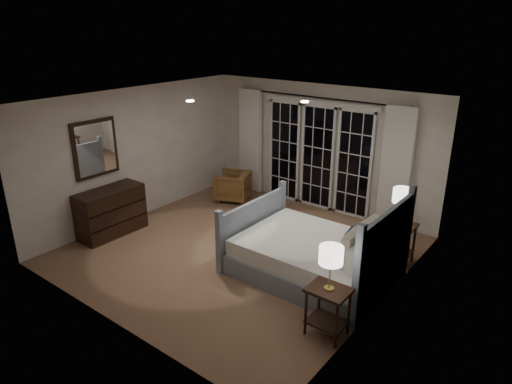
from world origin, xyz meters
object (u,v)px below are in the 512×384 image
Objects in this scene: armchair at (233,186)px; dresser at (111,212)px; lamp_right at (403,196)px; bed at (315,255)px; nightstand_left at (328,305)px; lamp_left at (331,256)px; nightstand_right at (398,237)px.

armchair is 0.57× the size of dresser.
bed is at bearing -124.69° from lamp_right.
lamp_right is (-0.03, 2.27, 0.70)m from nightstand_left.
armchair is at bearing 151.75° from bed.
lamp_right is at bearing 90.73° from lamp_left.
nightstand_left reaches higher than armchair.
lamp_right is (0.80, 1.16, 0.79)m from bed.
lamp_left reaches higher than dresser.
lamp_left is 4.76m from armchair.
lamp_left is 4.53m from dresser.
lamp_left is 0.96× the size of lamp_right.
bed reaches higher than nightstand_left.
lamp_right is at bearing 25.68° from dresser.
lamp_right is at bearing 59.77° from armchair.
nightstand_right is (-0.03, 2.27, 0.01)m from nightstand_left.
bed is at bearing -124.69° from nightstand_right.
lamp_left is at bearing -89.27° from lamp_right.
lamp_left reaches higher than armchair.
nightstand_left is 1.11× the size of lamp_right.
bed reaches higher than nightstand_right.
bed is 3.35× the size of armchair.
armchair is (-3.00, 1.61, -0.02)m from bed.
bed is 1.91× the size of dresser.
nightstand_right is 1.14× the size of lamp_right.
armchair is at bearing 173.20° from nightstand_right.
nightstand_right is at bearing 55.31° from bed.
bed is 1.58m from lamp_left.
lamp_left is at bearing -89.27° from nightstand_right.
bed is at bearing 15.06° from dresser.
nightstand_left is at bearing -89.27° from nightstand_right.
nightstand_left is at bearing -1.69° from dresser.
bed reaches higher than lamp_right.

